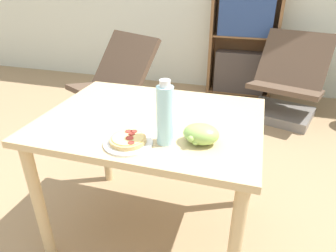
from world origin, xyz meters
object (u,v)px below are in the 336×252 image
(pizza_on_plate, at_px, (128,141))
(grape_bunch, at_px, (201,134))
(lounge_chair_near, at_px, (114,96))
(lounge_chair_far, at_px, (285,92))
(drink_bottle, at_px, (165,115))
(bookshelf, at_px, (243,41))

(pizza_on_plate, relative_size, grape_bunch, 1.37)
(lounge_chair_near, xyz_separation_m, lounge_chair_far, (1.73, 0.64, 0.00))
(drink_bottle, bearing_deg, bookshelf, 86.88)
(grape_bunch, xyz_separation_m, drink_bottle, (-0.15, -0.04, 0.09))
(lounge_chair_far, bearing_deg, pizza_on_plate, -93.78)
(grape_bunch, xyz_separation_m, lounge_chair_near, (-1.20, 1.51, -0.53))
(drink_bottle, xyz_separation_m, bookshelf, (0.15, 2.80, -0.23))
(grape_bunch, height_order, lounge_chair_far, lounge_chair_far)
(grape_bunch, height_order, bookshelf, bookshelf)
(drink_bottle, bearing_deg, grape_bunch, 15.90)
(grape_bunch, bearing_deg, drink_bottle, -164.10)
(lounge_chair_far, bearing_deg, lounge_chair_near, -143.09)
(drink_bottle, relative_size, lounge_chair_far, 0.31)
(pizza_on_plate, relative_size, lounge_chair_near, 0.22)
(lounge_chair_near, relative_size, bookshelf, 0.67)
(lounge_chair_near, height_order, bookshelf, bookshelf)
(pizza_on_plate, relative_size, lounge_chair_far, 0.23)
(pizza_on_plate, bearing_deg, bookshelf, 83.93)
(lounge_chair_near, bearing_deg, drink_bottle, -29.03)
(drink_bottle, relative_size, bookshelf, 0.20)
(lounge_chair_near, relative_size, lounge_chair_far, 1.07)
(drink_bottle, height_order, bookshelf, bookshelf)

